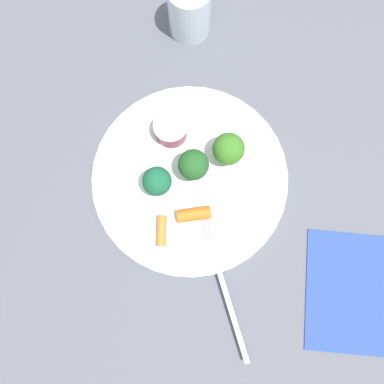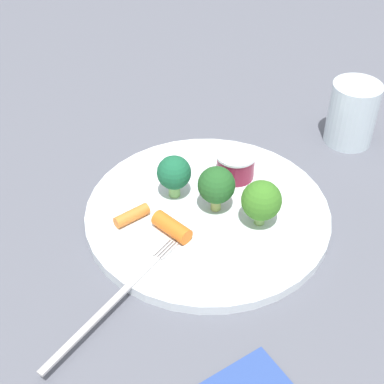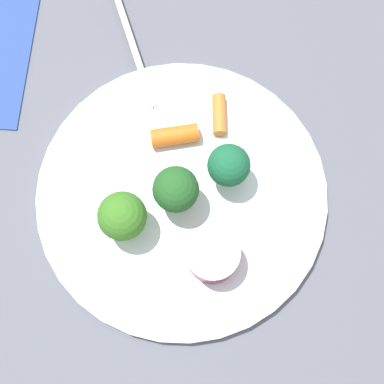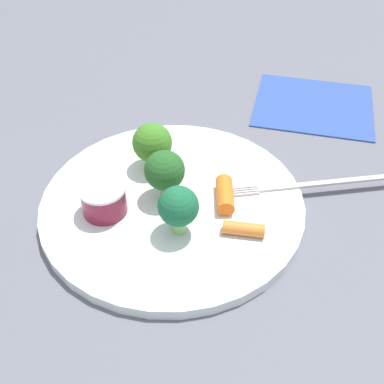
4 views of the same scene
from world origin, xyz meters
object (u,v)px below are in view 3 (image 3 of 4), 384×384
Objects in this scene: carrot_stick_1 at (175,136)px; fork at (135,53)px; plate at (182,194)px; carrot_stick_0 at (219,115)px; sauce_cup at (213,256)px; broccoli_floret_0 at (229,166)px; broccoli_floret_2 at (180,192)px; broccoli_floret_1 at (122,216)px.

carrot_stick_1 reaches higher than fork.
plate is 0.09m from carrot_stick_0.
plate is 5.82× the size of sauce_cup.
sauce_cup is 0.14m from carrot_stick_0.
broccoli_floret_0 is 0.07m from carrot_stick_0.
sauce_cup is 0.90× the size of broccoli_floret_0.
carrot_stick_0 is at bearing 148.68° from carrot_stick_1.
broccoli_floret_2 is 1.37× the size of carrot_stick_0.
carrot_stick_1 is (-0.10, -0.01, -0.02)m from broccoli_floret_1.
carrot_stick_1 is (-0.08, -0.09, -0.01)m from sauce_cup.
broccoli_floret_0 is 0.11m from broccoli_floret_1.
carrot_stick_0 is at bearing -143.64° from broccoli_floret_0.
carrot_stick_0 is 0.11m from fork.
broccoli_floret_0 is 0.07m from carrot_stick_1.
broccoli_floret_0 is at bearing 36.36° from carrot_stick_0.
broccoli_floret_0 is 1.15× the size of carrot_stick_1.
broccoli_floret_2 reaches higher than carrot_stick_1.
broccoli_floret_1 reaches higher than plate.
broccoli_floret_0 is 0.16m from fork.
carrot_stick_1 is (-0.01, -0.06, -0.02)m from broccoli_floret_0.
broccoli_floret_0 reaches higher than plate.
plate is 6.79× the size of carrot_stick_0.
broccoli_floret_0 is at bearing -160.22° from sauce_cup.
carrot_stick_0 is (-0.09, -0.01, -0.03)m from broccoli_floret_2.
broccoli_floret_0 is 1.29× the size of carrot_stick_0.
plate is 6.05× the size of carrot_stick_1.
fork is (-0.06, -0.08, -0.01)m from carrot_stick_1.
sauce_cup is 0.85× the size of broccoli_floret_2.
broccoli_floret_1 is 0.10m from carrot_stick_1.
sauce_cup is at bearing 19.78° from broccoli_floret_0.
broccoli_floret_1 reaches higher than carrot_stick_0.
carrot_stick_1 is at bearing 54.12° from fork.
broccoli_floret_1 is at bearing -33.01° from broccoli_floret_0.
carrot_stick_0 is (-0.05, -0.04, -0.03)m from broccoli_floret_0.
broccoli_floret_0 is (-0.03, 0.03, 0.04)m from plate.
fork is at bearing -99.66° from carrot_stick_0.
carrot_stick_1 reaches higher than plate.
sauce_cup is 0.12m from carrot_stick_1.
broccoli_floret_2 is 0.07m from carrot_stick_1.
broccoli_floret_1 is 1.19× the size of carrot_stick_1.
broccoli_floret_2 is 0.37× the size of fork.
carrot_stick_1 is at bearing -133.18° from sauce_cup.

